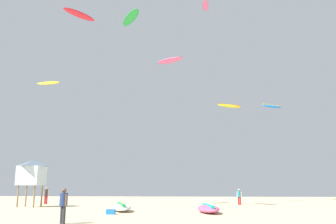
# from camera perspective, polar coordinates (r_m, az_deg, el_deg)

# --- Properties ---
(person_foreground) EXTENTS (0.46, 0.37, 1.66)m
(person_foreground) POSITION_cam_1_polar(r_m,az_deg,el_deg) (18.40, -16.17, -13.61)
(person_foreground) COLOR #2D2D33
(person_foreground) RESTS_ON ground
(person_midground) EXTENTS (0.57, 0.39, 1.74)m
(person_midground) POSITION_cam_1_polar(r_m,az_deg,el_deg) (41.11, -18.68, -12.19)
(person_midground) COLOR #B21E23
(person_midground) RESTS_ON ground
(person_left) EXTENTS (0.47, 0.36, 1.58)m
(person_left) POSITION_cam_1_polar(r_m,az_deg,el_deg) (37.93, 11.18, -12.80)
(person_left) COLOR #B21E23
(person_left) RESTS_ON ground
(kite_grounded_near) EXTENTS (2.82, 5.06, 0.60)m
(kite_grounded_near) POSITION_cam_1_polar(r_m,az_deg,el_deg) (27.56, -7.42, -14.68)
(kite_grounded_near) COLOR white
(kite_grounded_near) RESTS_ON ground
(kite_grounded_mid) EXTENTS (2.03, 4.94, 0.59)m
(kite_grounded_mid) POSITION_cam_1_polar(r_m,az_deg,el_deg) (25.79, 6.34, -14.91)
(kite_grounded_mid) COLOR #E5598C
(kite_grounded_mid) RESTS_ON ground
(lifeguard_tower) EXTENTS (2.30, 2.30, 4.15)m
(lifeguard_tower) POSITION_cam_1_polar(r_m,az_deg,el_deg) (35.37, -20.70, -8.89)
(lifeguard_tower) COLOR #8C704C
(lifeguard_tower) RESTS_ON ground
(cooler_box) EXTENTS (0.56, 0.36, 0.32)m
(cooler_box) POSITION_cam_1_polar(r_m,az_deg,el_deg) (24.31, -9.03, -15.30)
(cooler_box) COLOR blue
(cooler_box) RESTS_ON ground
(kite_aloft_0) EXTENTS (2.71, 3.77, 0.53)m
(kite_aloft_0) POSITION_cam_1_polar(r_m,az_deg,el_deg) (35.01, -5.90, 14.58)
(kite_aloft_0) COLOR green
(kite_aloft_1) EXTENTS (0.89, 2.98, 0.40)m
(kite_aloft_1) POSITION_cam_1_polar(r_m,az_deg,el_deg) (51.25, 5.93, 16.36)
(kite_aloft_1) COLOR #E5598C
(kite_aloft_2) EXTENTS (3.14, 2.37, 0.74)m
(kite_aloft_2) POSITION_cam_1_polar(r_m,az_deg,el_deg) (50.64, 16.04, 0.90)
(kite_aloft_2) COLOR blue
(kite_aloft_3) EXTENTS (4.56, 3.20, 0.75)m
(kite_aloft_3) POSITION_cam_1_polar(r_m,az_deg,el_deg) (57.20, 0.27, 8.12)
(kite_aloft_3) COLOR #E5598C
(kite_aloft_4) EXTENTS (3.34, 2.39, 0.73)m
(kite_aloft_4) POSITION_cam_1_polar(r_m,az_deg,el_deg) (45.87, 9.68, 0.96)
(kite_aloft_4) COLOR yellow
(kite_aloft_5) EXTENTS (3.95, 1.35, 0.98)m
(kite_aloft_5) POSITION_cam_1_polar(r_m,az_deg,el_deg) (62.08, -18.38, 4.36)
(kite_aloft_5) COLOR yellow
(kite_aloft_6) EXTENTS (2.97, 3.61, 0.38)m
(kite_aloft_6) POSITION_cam_1_polar(r_m,az_deg,el_deg) (38.77, -13.82, 14.70)
(kite_aloft_6) COLOR red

